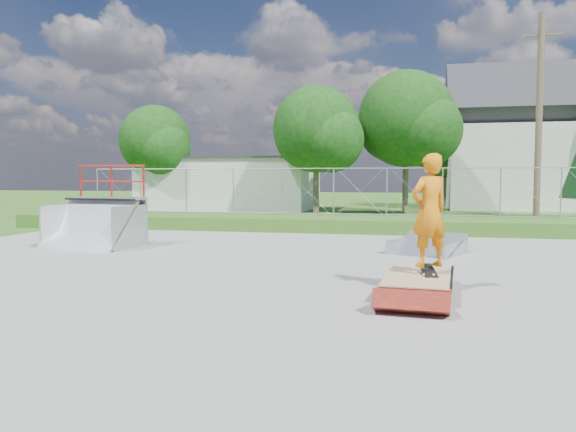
# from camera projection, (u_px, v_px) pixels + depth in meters

# --- Properties ---
(ground) EXTENTS (120.00, 120.00, 0.00)m
(ground) POSITION_uv_depth(u_px,v_px,m) (258.00, 275.00, 11.21)
(ground) COLOR #275518
(ground) RESTS_ON ground
(concrete_pad) EXTENTS (20.00, 16.00, 0.04)m
(concrete_pad) POSITION_uv_depth(u_px,v_px,m) (258.00, 274.00, 11.21)
(concrete_pad) COLOR gray
(concrete_pad) RESTS_ON ground
(grass_berm) EXTENTS (24.00, 3.00, 0.50)m
(grass_berm) POSITION_uv_depth(u_px,v_px,m) (329.00, 224.00, 20.43)
(grass_berm) COLOR #275518
(grass_berm) RESTS_ON ground
(grind_box) EXTENTS (1.22, 2.27, 0.33)m
(grind_box) POSITION_uv_depth(u_px,v_px,m) (419.00, 285.00, 9.36)
(grind_box) COLOR maroon
(grind_box) RESTS_ON concrete_pad
(quarter_pipe) EXTENTS (2.45, 2.12, 2.29)m
(quarter_pipe) POSITION_uv_depth(u_px,v_px,m) (92.00, 207.00, 15.27)
(quarter_pipe) COLOR #A6A8AE
(quarter_pipe) RESTS_ON concrete_pad
(flat_bank_ramp) EXTENTS (2.06, 2.12, 0.47)m
(flat_bank_ramp) POSITION_uv_depth(u_px,v_px,m) (427.00, 245.00, 14.15)
(flat_bank_ramp) COLOR #A6A8AE
(flat_bank_ramp) RESTS_ON concrete_pad
(skateboard) EXTENTS (0.33, 0.82, 0.13)m
(skateboard) POSITION_uv_depth(u_px,v_px,m) (428.00, 271.00, 9.46)
(skateboard) COLOR black
(skateboard) RESTS_ON grind_box
(skater) EXTENTS (0.83, 0.78, 1.91)m
(skater) POSITION_uv_depth(u_px,v_px,m) (429.00, 215.00, 9.40)
(skater) COLOR orange
(skater) RESTS_ON grind_box
(concrete_stairs) EXTENTS (1.50, 1.60, 0.80)m
(concrete_stairs) POSITION_uv_depth(u_px,v_px,m) (107.00, 218.00, 21.53)
(concrete_stairs) COLOR gray
(concrete_stairs) RESTS_ON ground
(chain_link_fence) EXTENTS (20.00, 0.06, 1.80)m
(chain_link_fence) POSITION_uv_depth(u_px,v_px,m) (334.00, 192.00, 21.32)
(chain_link_fence) COLOR #96989E
(chain_link_fence) RESTS_ON grass_berm
(utility_building_flat) EXTENTS (10.00, 6.00, 3.00)m
(utility_building_flat) POSITION_uv_depth(u_px,v_px,m) (231.00, 184.00, 34.28)
(utility_building_flat) COLOR silver
(utility_building_flat) RESTS_ON ground
(gable_house) EXTENTS (8.40, 6.08, 8.94)m
(gable_house) POSITION_uv_depth(u_px,v_px,m) (516.00, 146.00, 34.22)
(gable_house) COLOR silver
(gable_house) RESTS_ON ground
(utility_pole) EXTENTS (0.24, 0.24, 8.00)m
(utility_pole) POSITION_uv_depth(u_px,v_px,m) (539.00, 122.00, 20.93)
(utility_pole) COLOR brown
(utility_pole) RESTS_ON ground
(tree_left_near) EXTENTS (4.76, 4.48, 6.65)m
(tree_left_near) POSITION_uv_depth(u_px,v_px,m) (320.00, 132.00, 28.65)
(tree_left_near) COLOR brown
(tree_left_near) RESTS_ON ground
(tree_center) EXTENTS (5.44, 5.12, 7.60)m
(tree_center) POSITION_uv_depth(u_px,v_px,m) (412.00, 122.00, 29.52)
(tree_center) COLOR brown
(tree_center) RESTS_ON ground
(tree_left_far) EXTENTS (4.42, 4.16, 6.18)m
(tree_left_far) POSITION_uv_depth(u_px,v_px,m) (158.00, 143.00, 32.85)
(tree_left_far) COLOR brown
(tree_left_far) RESTS_ON ground
(tree_back_mid) EXTENTS (4.08, 3.84, 5.70)m
(tree_back_mid) POSITION_uv_depth(u_px,v_px,m) (450.00, 151.00, 36.89)
(tree_back_mid) COLOR brown
(tree_back_mid) RESTS_ON ground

